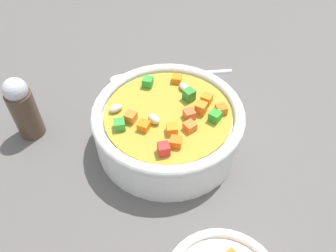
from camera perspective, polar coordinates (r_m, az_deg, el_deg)
ground_plane at (r=45.65cm, az=0.00°, el=-3.36°), size 140.00×140.00×2.00cm
soup_bowl_main at (r=42.48cm, az=0.01°, el=0.23°), size 18.64×18.64×6.75cm
spoon at (r=54.35cm, az=-1.44°, el=8.68°), size 16.60×12.89×0.81cm
pepper_shaker at (r=46.43cm, az=-23.19°, el=2.79°), size 3.31×3.31×9.07cm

